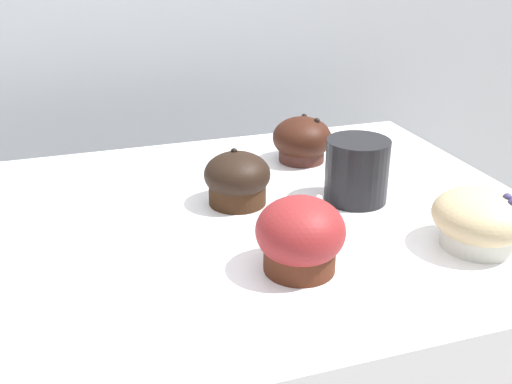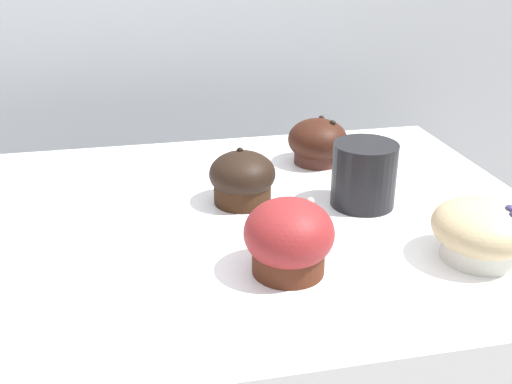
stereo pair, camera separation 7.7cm
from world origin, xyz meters
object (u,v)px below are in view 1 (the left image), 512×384
muffin_front_right (302,141)px  coffee_cup (358,169)px  muffin_front_center (300,237)px  muffin_back_left (237,179)px  muffin_back_right (480,220)px

muffin_front_right → coffee_cup: coffee_cup is taller
coffee_cup → muffin_front_right: bearing=95.0°
muffin_front_center → muffin_back_left: muffin_front_center is taller
muffin_back_left → muffin_back_right: 0.32m
muffin_back_right → coffee_cup: (-0.08, 0.17, 0.01)m
muffin_front_center → muffin_back_right: bearing=-4.5°
muffin_front_right → muffin_back_left: bearing=-139.5°
muffin_back_right → coffee_cup: bearing=114.7°
muffin_front_right → coffee_cup: 0.17m
muffin_front_center → coffee_cup: bearing=45.4°
muffin_back_left → muffin_back_right: muffin_back_left is taller
muffin_back_left → muffin_front_right: (0.15, 0.13, -0.00)m
muffin_front_right → coffee_cup: size_ratio=0.82×
muffin_front_right → muffin_back_right: bearing=-74.7°
muffin_front_center → muffin_back_left: bearing=94.6°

